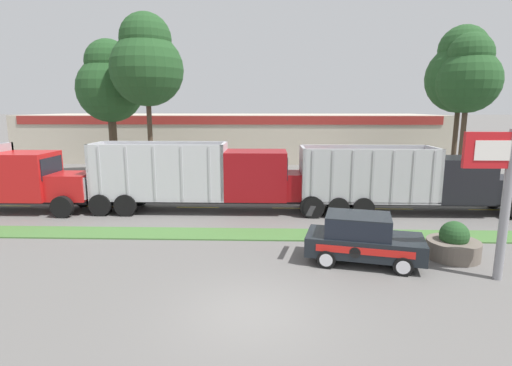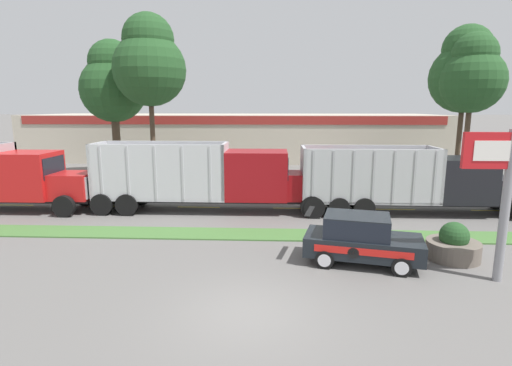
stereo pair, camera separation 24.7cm
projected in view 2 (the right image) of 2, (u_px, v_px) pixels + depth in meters
ground_plane at (247, 313)px, 10.93m from camera, size 600.00×600.00×0.00m
grass_verge at (257, 234)px, 17.58m from camera, size 120.00×1.62×0.06m
centre_line_2 at (13, 205)px, 22.96m from camera, size 2.40×0.14×0.01m
centre_line_3 at (105, 206)px, 22.71m from camera, size 2.40×0.14×0.01m
centre_line_4 at (199, 207)px, 22.47m from camera, size 2.40×0.14×0.01m
centre_line_5 at (295, 208)px, 22.22m from camera, size 2.40×0.14×0.01m
centre_line_6 at (393, 209)px, 21.97m from camera, size 2.40×0.14×0.01m
centre_line_7 at (493, 211)px, 21.73m from camera, size 2.40×0.14×0.01m
dump_truck_lead at (432, 184)px, 20.84m from camera, size 11.98×2.68×3.52m
dump_truck_mid at (234, 180)px, 21.29m from camera, size 12.77×2.58×3.69m
dump_truck_trail at (8, 180)px, 21.49m from camera, size 10.92×2.69×3.63m
rally_car at (361, 239)px, 14.29m from camera, size 4.38×2.68×1.81m
store_sign_post at (509, 174)px, 12.32m from camera, size 2.97×0.28×4.90m
stone_planter at (453, 246)px, 14.75m from camera, size 1.91×1.91×1.40m
store_building_backdrop at (236, 136)px, 44.48m from camera, size 43.13×12.10×4.76m
tree_behind_left at (113, 83)px, 31.68m from camera, size 5.15×5.15×10.79m
tree_behind_centre at (473, 75)px, 29.54m from camera, size 4.70×4.70×10.98m
tree_behind_right at (465, 71)px, 30.82m from camera, size 5.33×5.33×11.75m
tree_behind_far_right at (149, 62)px, 28.53m from camera, size 5.22×5.22×12.11m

